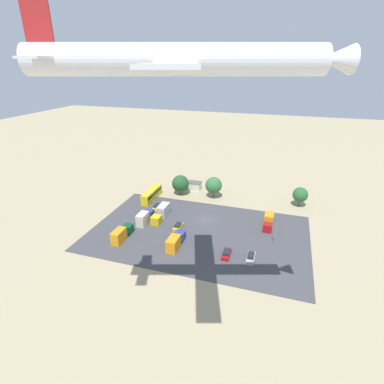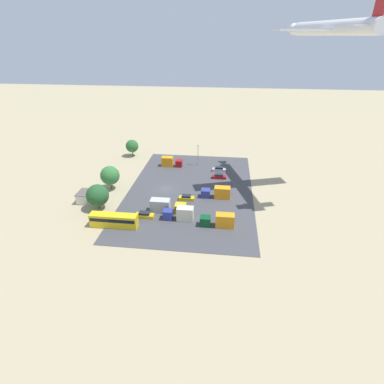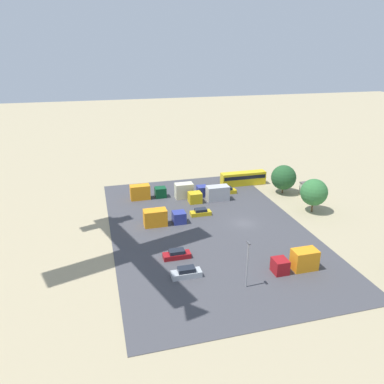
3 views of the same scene
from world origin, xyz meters
TOP-DOWN VIEW (x-y plane):
  - ground_plane at (0.00, 0.00)m, footprint 400.00×400.00m
  - parking_lot_surface at (0.00, 7.55)m, footprint 57.46×36.39m
  - shed_building at (9.92, -20.80)m, footprint 4.87×3.48m
  - bus at (21.06, -8.41)m, footprint 2.49×11.45m
  - parked_car_0 at (16.32, -2.19)m, footprint 1.85×4.74m
  - parked_car_1 at (-9.35, 15.69)m, footprint 1.76×4.55m
  - parked_car_2 at (-15.03, 15.49)m, footprint 1.75×4.60m
  - parked_car_3 at (5.98, 7.15)m, footprint 1.81×4.30m
  - parked_truck_0 at (16.22, 6.95)m, footprint 2.33×7.53m
  - parked_truck_1 at (12.81, 2.66)m, footprint 2.54×9.23m
  - parked_truck_2 at (-17.64, -1.65)m, footprint 2.41×7.19m
  - parked_truck_3 at (3.58, 15.68)m, footprint 2.46×8.20m
  - parked_truck_4 at (18.03, 16.72)m, footprint 2.30×8.16m
  - tree_near_shed at (13.28, -15.37)m, footprint 5.86×5.86m
  - tree_apron_mid at (-25.97, -17.89)m, footprint 4.74×4.74m
  - tree_apron_far at (1.75, -16.21)m, footprint 5.62×5.62m
  - light_pole_lot_centre at (-19.79, 7.77)m, footprint 0.90×0.28m
  - airplane at (-8.17, 41.01)m, footprint 34.68×29.22m

SIDE VIEW (x-z plane):
  - ground_plane at x=0.00m, z-range 0.00..0.00m
  - parking_lot_surface at x=0.00m, z-range 0.00..0.08m
  - parked_car_3 at x=5.98m, z-range -0.04..1.38m
  - parked_car_1 at x=-9.35m, z-range -0.04..1.43m
  - parked_car_0 at x=16.32m, z-range -0.05..1.46m
  - parked_car_2 at x=-15.03m, z-range -0.05..1.53m
  - shed_building at x=9.92m, z-range 0.01..2.84m
  - parked_truck_3 at x=3.58m, z-range -0.06..3.20m
  - parked_truck_2 at x=-17.64m, z-range -0.06..3.23m
  - parked_truck_4 at x=18.03m, z-range -0.06..3.27m
  - parked_truck_1 at x=12.81m, z-range -0.06..3.30m
  - parked_truck_0 at x=16.22m, z-range -0.07..3.40m
  - bus at x=21.06m, z-range 0.21..3.48m
  - tree_near_shed at x=13.28m, z-range 0.49..7.34m
  - tree_apron_mid at x=-25.97m, z-range 0.79..7.11m
  - light_pole_lot_centre at x=-19.79m, z-range 0.50..7.78m
  - tree_apron_far at x=1.75m, z-range 0.78..7.97m
  - airplane at x=-8.17m, z-range 38.53..46.79m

